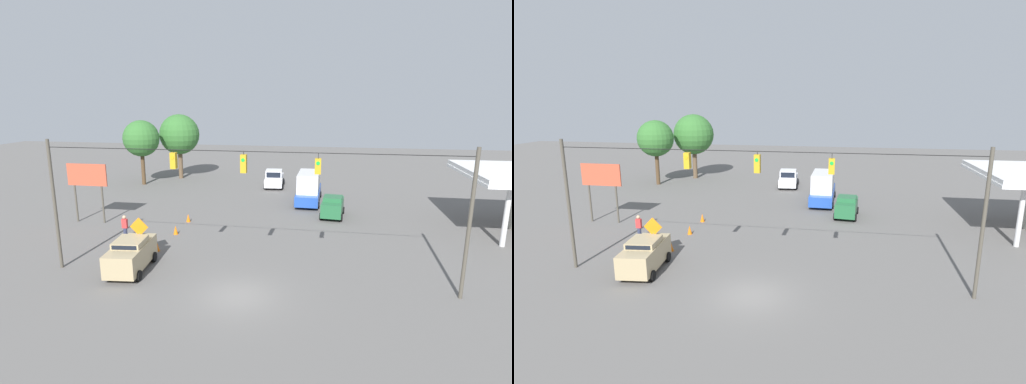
# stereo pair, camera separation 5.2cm
# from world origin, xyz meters

# --- Properties ---
(ground_plane) EXTENTS (140.00, 140.00, 0.00)m
(ground_plane) POSITION_xyz_m (0.00, 0.00, 0.00)
(ground_plane) COLOR #605E5B
(overhead_signal_span) EXTENTS (23.71, 0.38, 8.09)m
(overhead_signal_span) POSITION_xyz_m (0.04, -1.79, 5.10)
(overhead_signal_span) COLOR #4C473D
(overhead_signal_span) RESTS_ON ground_plane
(sedan_green_oncoming_far) EXTENTS (2.29, 4.00, 1.89)m
(sedan_green_oncoming_far) POSITION_xyz_m (-5.21, -16.00, 0.98)
(sedan_green_oncoming_far) COLOR #236038
(sedan_green_oncoming_far) RESTS_ON ground_plane
(pickup_truck_white_withflow_deep) EXTENTS (2.54, 5.52, 2.12)m
(pickup_truck_white_withflow_deep) POSITION_xyz_m (1.57, -27.76, 0.98)
(pickup_truck_white_withflow_deep) COLOR silver
(pickup_truck_white_withflow_deep) RESTS_ON ground_plane
(box_truck_blue_oncoming_deep) EXTENTS (2.59, 7.09, 3.18)m
(box_truck_blue_oncoming_deep) POSITION_xyz_m (-2.86, -20.69, 1.55)
(box_truck_blue_oncoming_deep) COLOR #234CB2
(box_truck_blue_oncoming_deep) RESTS_ON ground_plane
(sedan_tan_parked_shoulder) EXTENTS (2.44, 4.56, 2.03)m
(sedan_tan_parked_shoulder) POSITION_xyz_m (7.19, -2.15, 1.06)
(sedan_tan_parked_shoulder) COLOR tan
(sedan_tan_parked_shoulder) RESTS_ON ground_plane
(traffic_cone_nearest) EXTENTS (0.36, 0.36, 0.71)m
(traffic_cone_nearest) POSITION_xyz_m (6.95, -5.42, 0.35)
(traffic_cone_nearest) COLOR orange
(traffic_cone_nearest) RESTS_ON ground_plane
(traffic_cone_second) EXTENTS (0.36, 0.36, 0.71)m
(traffic_cone_second) POSITION_xyz_m (6.96, -9.02, 0.35)
(traffic_cone_second) COLOR orange
(traffic_cone_second) RESTS_ON ground_plane
(traffic_cone_third) EXTENTS (0.36, 0.36, 0.71)m
(traffic_cone_third) POSITION_xyz_m (7.08, -12.32, 0.35)
(traffic_cone_third) COLOR orange
(traffic_cone_third) RESTS_ON ground_plane
(roadside_billboard) EXTENTS (3.56, 0.16, 5.09)m
(roadside_billboard) POSITION_xyz_m (15.32, -10.83, 3.72)
(roadside_billboard) COLOR #4C473D
(roadside_billboard) RESTS_ON ground_plane
(work_zone_sign) EXTENTS (1.27, 0.06, 2.84)m
(work_zone_sign) POSITION_xyz_m (7.47, -3.99, 1.99)
(work_zone_sign) COLOR slate
(work_zone_sign) RESTS_ON ground_plane
(pedestrian) EXTENTS (0.40, 0.28, 1.87)m
(pedestrian) POSITION_xyz_m (10.31, -7.34, 0.95)
(pedestrian) COLOR #2D334C
(pedestrian) RESTS_ON ground_plane
(tree_horizon_left) EXTENTS (5.20, 5.20, 8.44)m
(tree_horizon_left) POSITION_xyz_m (14.51, -30.84, 5.80)
(tree_horizon_left) COLOR brown
(tree_horizon_left) RESTS_ON ground_plane
(tree_horizon_right) EXTENTS (4.38, 4.38, 7.89)m
(tree_horizon_right) POSITION_xyz_m (17.67, -26.25, 5.65)
(tree_horizon_right) COLOR #4C3823
(tree_horizon_right) RESTS_ON ground_plane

